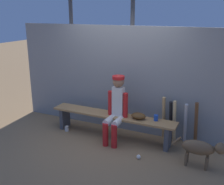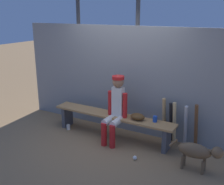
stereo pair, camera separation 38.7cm
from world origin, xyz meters
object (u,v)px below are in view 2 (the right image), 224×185
object	(u,v)px
dog	(198,152)
cup_on_ground	(68,127)
bat_aluminum_silver	(185,126)
bat_aluminum_black	(171,122)
scoreboard	(108,3)
baseball_glove	(138,117)
player_seated	(115,107)
dugout_bench	(112,119)
cup_on_bench	(155,119)
baseball	(135,158)
bat_wood_dark	(196,127)
bat_wood_natural	(174,123)
bat_wood_tan	(164,119)

from	to	relation	value
dog	cup_on_ground	bearing A→B (deg)	175.23
bat_aluminum_silver	bat_aluminum_black	bearing A→B (deg)	177.61
cup_on_ground	scoreboard	bearing A→B (deg)	90.71
baseball_glove	cup_on_ground	size ratio (longest dim) A/B	2.55
bat_aluminum_silver	dog	xyz separation A→B (m)	(0.40, -0.75, -0.07)
player_seated	cup_on_ground	xyz separation A→B (m)	(-1.12, -0.04, -0.64)
dugout_bench	player_seated	bearing A→B (deg)	-39.25
player_seated	cup_on_bench	distance (m)	0.78
dugout_bench	cup_on_ground	bearing A→B (deg)	-171.29
baseball	bat_wood_dark	bearing A→B (deg)	48.30
dugout_bench	bat_aluminum_black	xyz separation A→B (m)	(1.09, 0.38, 0.03)
cup_on_bench	dog	world-z (taller)	cup_on_bench
scoreboard	dog	xyz separation A→B (m)	(2.78, -1.98, -2.28)
baseball_glove	baseball	size ratio (longest dim) A/B	3.78
baseball	baseball_glove	bearing A→B (deg)	111.52
bat_aluminum_silver	scoreboard	xyz separation A→B (m)	(-2.38, 1.24, 2.21)
baseball_glove	player_seated	bearing A→B (deg)	-165.43
bat_aluminum_black	baseball_glove	bearing A→B (deg)	-144.87
bat_wood_natural	dog	world-z (taller)	bat_wood_natural
bat_aluminum_black	bat_aluminum_silver	bearing A→B (deg)	-2.39
player_seated	cup_on_ground	distance (m)	1.30
cup_on_ground	dog	xyz separation A→B (m)	(2.76, -0.23, 0.28)
baseball_glove	bat_wood_natural	xyz separation A→B (m)	(0.61, 0.32, -0.12)
cup_on_ground	bat_wood_natural	bearing A→B (deg)	12.31
bat_wood_dark	bat_aluminum_silver	bearing A→B (deg)	166.55
dugout_bench	dog	distance (m)	1.81
baseball_glove	scoreboard	size ratio (longest dim) A/B	0.07
player_seated	bat_aluminum_silver	xyz separation A→B (m)	(1.23, 0.47, -0.29)
bat_wood_natural	bat_aluminum_silver	bearing A→B (deg)	12.64
dugout_bench	bat_wood_natural	xyz separation A→B (m)	(1.17, 0.32, 0.05)
cup_on_ground	player_seated	bearing A→B (deg)	2.20
bat_wood_dark	baseball_glove	bearing A→B (deg)	-162.69
bat_wood_tan	scoreboard	distance (m)	3.17
bat_wood_tan	scoreboard	xyz separation A→B (m)	(-1.95, 1.21, 2.18)
baseball_glove	cup_on_bench	world-z (taller)	baseball_glove
bat_aluminum_silver	dog	bearing A→B (deg)	-61.61
baseball_glove	cup_on_bench	size ratio (longest dim) A/B	2.55
dugout_bench	dog	world-z (taller)	same
dugout_bench	bat_wood_dark	xyz separation A→B (m)	(1.56, 0.32, 0.06)
dugout_bench	bat_aluminum_silver	distance (m)	1.41
cup_on_bench	dog	size ratio (longest dim) A/B	0.13
player_seated	bat_aluminum_silver	bearing A→B (deg)	20.99
baseball_glove	cup_on_ground	bearing A→B (deg)	-174.38
player_seated	bat_wood_dark	size ratio (longest dim) A/B	1.44
cup_on_ground	cup_on_bench	distance (m)	1.94
scoreboard	dog	distance (m)	4.11
dugout_bench	bat_aluminum_black	distance (m)	1.15
baseball_glove	dog	xyz separation A→B (m)	(1.22, -0.38, -0.21)
bat_aluminum_black	bat_aluminum_silver	distance (m)	0.28
bat_aluminum_black	cup_on_ground	size ratio (longest dim) A/B	7.49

